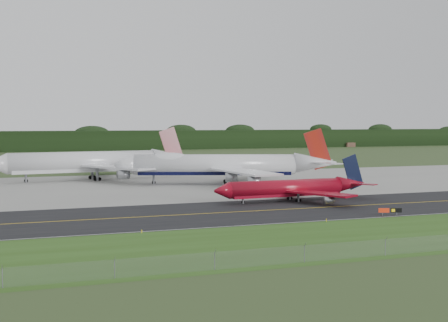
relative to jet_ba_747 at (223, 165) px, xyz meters
The scene contains 14 objects.
ground 49.03m from the jet_ba_747, 96.51° to the right, with size 600.00×600.00×0.00m, color #2D441F.
grass_verge 83.77m from the jet_ba_747, 93.79° to the right, with size 400.00×30.00×0.01m, color #2D4E17.
taxiway 52.98m from the jet_ba_747, 96.02° to the right, with size 400.00×32.00×0.02m, color black.
apron 8.16m from the jet_ba_747, 154.93° to the left, with size 400.00×78.00×0.01m, color gray.
taxiway_centreline 52.98m from the jet_ba_747, 96.02° to the right, with size 400.00×0.40×0.00m, color gold.
taxiway_edge_line 68.35m from the jet_ba_747, 94.65° to the right, with size 400.00×0.25×0.00m, color silver.
perimeter_fence 96.67m from the jet_ba_747, 93.28° to the right, with size 320.00×0.10×320.00m.
horizon_treeline 225.42m from the jet_ba_747, 91.41° to the left, with size 700.00×25.00×12.00m.
jet_ba_747 is the anchor object (origin of this frame).
jet_red_737 40.87m from the jet_ba_747, 86.68° to the right, with size 37.86×30.91×10.23m.
jet_star_tail 41.21m from the jet_ba_747, 142.49° to the left, with size 61.15×51.00×16.12m.
taxiway_sign 67.87m from the jet_ba_747, 81.88° to the right, with size 4.25×1.51×1.47m.
edge_marker_left 79.07m from the jet_ba_747, 119.14° to the right, with size 0.16×0.16×0.50m, color yellow.
edge_marker_center 69.29m from the jet_ba_747, 94.19° to the right, with size 0.16×0.16×0.50m, color yellow.
Camera 1 is at (-53.94, -117.75, 17.80)m, focal length 50.00 mm.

